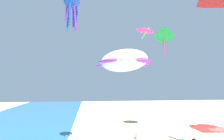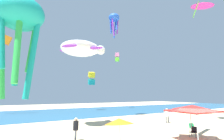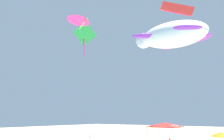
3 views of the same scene
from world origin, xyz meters
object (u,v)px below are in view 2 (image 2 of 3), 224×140
(beach_umbrella, at_px, (119,121))
(kite_octopus_blue, at_px, (114,19))
(kite_box_pink, at_px, (117,57))
(kite_box_yellow, at_px, (92,78))
(canopy_tent, at_px, (193,108))
(kite_delta_magenta, at_px, (202,4))
(kite_octopus_teal, at_px, (20,19))
(person_watching_sky, at_px, (167,114))
(kite_turtle_white, at_px, (81,49))
(folding_chair_right_of_tent, at_px, (193,127))
(folding_chair_facing_ocean, at_px, (194,131))
(person_near_umbrella, at_px, (76,127))

(beach_umbrella, xyz_separation_m, kite_octopus_blue, (8.22, 13.91, 14.74))
(kite_box_pink, distance_m, kite_box_yellow, 10.14)
(canopy_tent, xyz_separation_m, kite_delta_magenta, (9.85, 4.03, 13.60))
(kite_delta_magenta, relative_size, kite_octopus_teal, 0.58)
(person_watching_sky, distance_m, kite_turtle_white, 13.42)
(folding_chair_right_of_tent, bearing_deg, kite_delta_magenta, 37.73)
(canopy_tent, bearing_deg, kite_box_pink, 67.99)
(person_watching_sky, bearing_deg, canopy_tent, 62.18)
(kite_box_pink, height_order, kite_octopus_blue, kite_octopus_blue)
(folding_chair_facing_ocean, bearing_deg, kite_box_yellow, 161.93)
(kite_octopus_blue, height_order, kite_delta_magenta, kite_octopus_blue)
(person_near_umbrella, distance_m, kite_box_yellow, 26.54)
(person_watching_sky, xyz_separation_m, kite_octopus_teal, (-17.00, -3.84, 7.04))
(folding_chair_facing_ocean, relative_size, kite_delta_magenta, 0.23)
(canopy_tent, relative_size, kite_octopus_blue, 0.80)
(folding_chair_right_of_tent, height_order, kite_delta_magenta, kite_delta_magenta)
(beach_umbrella, height_order, kite_turtle_white, kite_turtle_white)
(beach_umbrella, relative_size, folding_chair_right_of_tent, 2.53)
(beach_umbrella, height_order, person_watching_sky, beach_umbrella)
(beach_umbrella, relative_size, kite_octopus_teal, 0.33)
(canopy_tent, bearing_deg, kite_box_yellow, 82.22)
(kite_turtle_white, bearing_deg, folding_chair_facing_ocean, -49.31)
(beach_umbrella, distance_m, kite_octopus_blue, 21.87)
(kite_box_pink, bearing_deg, kite_delta_magenta, -58.62)
(beach_umbrella, relative_size, folding_chair_facing_ocean, 2.53)
(person_near_umbrella, distance_m, kite_octopus_teal, 8.51)
(person_watching_sky, relative_size, kite_box_yellow, 0.57)
(person_near_umbrella, distance_m, kite_box_pink, 33.49)
(canopy_tent, height_order, kite_octopus_blue, kite_octopus_blue)
(canopy_tent, height_order, kite_turtle_white, kite_turtle_white)
(kite_octopus_teal, bearing_deg, person_near_umbrella, 173.50)
(folding_chair_right_of_tent, distance_m, kite_octopus_teal, 16.64)
(beach_umbrella, height_order, kite_box_yellow, kite_box_yellow)
(folding_chair_facing_ocean, height_order, kite_delta_magenta, kite_delta_magenta)
(person_watching_sky, bearing_deg, kite_box_yellow, -79.16)
(beach_umbrella, distance_m, kite_turtle_white, 11.61)
(kite_octopus_blue, height_order, kite_octopus_teal, kite_octopus_blue)
(kite_octopus_blue, height_order, kite_box_yellow, kite_octopus_blue)
(person_watching_sky, xyz_separation_m, kite_octopus_blue, (-2.74, 8.26, 15.48))
(canopy_tent, distance_m, kite_octopus_teal, 13.67)
(canopy_tent, xyz_separation_m, person_near_umbrella, (-7.69, 4.80, -1.43))
(kite_turtle_white, relative_size, kite_octopus_teal, 0.91)
(canopy_tent, xyz_separation_m, kite_octopus_blue, (2.19, 15.14, 14.08))
(kite_box_pink, relative_size, kite_octopus_blue, 0.53)
(folding_chair_right_of_tent, bearing_deg, kite_octopus_teal, -162.97)
(kite_octopus_blue, bearing_deg, kite_box_pink, 130.88)
(kite_octopus_teal, bearing_deg, canopy_tent, 137.45)
(folding_chair_facing_ocean, bearing_deg, canopy_tent, -68.15)
(folding_chair_facing_ocean, height_order, folding_chair_right_of_tent, same)
(folding_chair_right_of_tent, bearing_deg, folding_chair_facing_ocean, -121.92)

